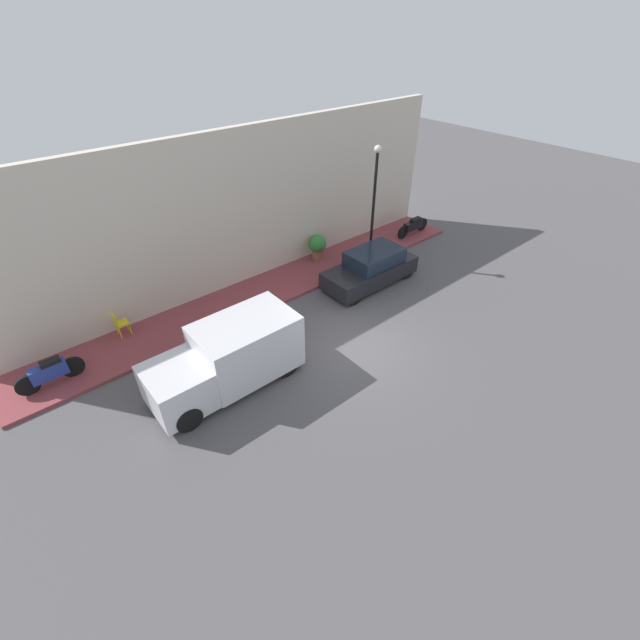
{
  "coord_description": "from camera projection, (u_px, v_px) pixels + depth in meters",
  "views": [
    {
      "loc": [
        -7.69,
        7.85,
        9.26
      ],
      "look_at": [
        1.24,
        0.36,
        0.6
      ],
      "focal_mm": 24.0,
      "sensor_mm": 36.0,
      "label": 1
    }
  ],
  "objects": [
    {
      "name": "ground_plane",
      "position": [
        352.0,
        347.0,
        14.3
      ],
      "size": [
        60.0,
        60.0,
        0.0
      ],
      "primitive_type": "plane",
      "color": "#514F51"
    },
    {
      "name": "sidewalk",
      "position": [
        272.0,
        288.0,
        17.16
      ],
      "size": [
        2.32,
        19.21,
        0.11
      ],
      "color": "brown",
      "rests_on": "ground_plane"
    },
    {
      "name": "building_facade",
      "position": [
        247.0,
        209.0,
        16.22
      ],
      "size": [
        0.3,
        19.21,
        5.93
      ],
      "color": "beige",
      "rests_on": "ground_plane"
    },
    {
      "name": "parked_car",
      "position": [
        371.0,
        268.0,
        17.2
      ],
      "size": [
        1.63,
        4.03,
        1.43
      ],
      "color": "black",
      "rests_on": "ground_plane"
    },
    {
      "name": "delivery_van",
      "position": [
        227.0,
        358.0,
        12.36
      ],
      "size": [
        1.85,
        4.49,
        1.97
      ],
      "color": "silver",
      "rests_on": "ground_plane"
    },
    {
      "name": "motorcycle_blue",
      "position": [
        50.0,
        372.0,
        12.5
      ],
      "size": [
        0.3,
        1.88,
        0.86
      ],
      "color": "navy",
      "rests_on": "sidewalk"
    },
    {
      "name": "motorcycle_black",
      "position": [
        413.0,
        226.0,
        20.78
      ],
      "size": [
        0.3,
        2.08,
        0.78
      ],
      "color": "black",
      "rests_on": "sidewalk"
    },
    {
      "name": "streetlamp",
      "position": [
        374.0,
        194.0,
        17.29
      ],
      "size": [
        0.29,
        0.29,
        4.83
      ],
      "color": "black",
      "rests_on": "sidewalk"
    },
    {
      "name": "potted_plant",
      "position": [
        317.0,
        245.0,
        18.59
      ],
      "size": [
        0.79,
        0.79,
        1.15
      ],
      "color": "brown",
      "rests_on": "sidewalk"
    },
    {
      "name": "cafe_chair",
      "position": [
        119.0,
        323.0,
        14.33
      ],
      "size": [
        0.4,
        0.4,
        0.91
      ],
      "color": "yellow",
      "rests_on": "sidewalk"
    }
  ]
}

